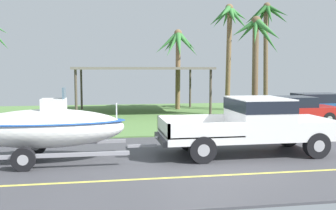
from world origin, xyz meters
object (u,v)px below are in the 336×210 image
object	(u,v)px
parked_sedan_far	(320,106)
pickup_truck_towing	(257,122)
palm_tree_near_left	(178,48)
palm_tree_far_left	(266,26)
parked_sedan_near	(289,111)
palm_tree_far_right	(229,27)
boat_on_trailer	(46,128)
palm_tree_near_right	(258,42)
carport_awning	(141,69)

from	to	relation	value
parked_sedan_far	pickup_truck_towing	bearing A→B (deg)	-131.75
palm_tree_near_left	palm_tree_far_left	world-z (taller)	palm_tree_far_left
pickup_truck_towing	parked_sedan_near	bearing A→B (deg)	54.90
parked_sedan_far	palm_tree_near_left	world-z (taller)	palm_tree_near_left
parked_sedan_far	palm_tree_far_right	distance (m)	7.48
parked_sedan_far	boat_on_trailer	bearing A→B (deg)	-149.62
palm_tree_near_left	palm_tree_far_right	world-z (taller)	palm_tree_far_right
palm_tree_near_left	boat_on_trailer	bearing A→B (deg)	-116.45
pickup_truck_towing	palm_tree_near_right	bearing A→B (deg)	67.30
palm_tree_near_left	palm_tree_far_left	bearing A→B (deg)	-18.26
parked_sedan_far	palm_tree_far_left	distance (m)	6.16
carport_awning	palm_tree_far_right	distance (m)	6.37
pickup_truck_towing	palm_tree_far_right	bearing A→B (deg)	75.49
pickup_truck_towing	palm_tree_near_left	bearing A→B (deg)	89.90
palm_tree_near_left	pickup_truck_towing	bearing A→B (deg)	-90.10
palm_tree_far_right	carport_awning	bearing A→B (deg)	-176.99
carport_awning	palm_tree_far_left	size ratio (longest dim) A/B	1.15
carport_awning	palm_tree_near_left	distance (m)	3.31
pickup_truck_towing	palm_tree_far_left	bearing A→B (deg)	64.89
palm_tree_near_left	palm_tree_near_right	size ratio (longest dim) A/B	0.95
parked_sedan_near	carport_awning	distance (m)	9.23
carport_awning	palm_tree_near_right	distance (m)	7.19
pickup_truck_towing	palm_tree_far_left	xyz separation A→B (m)	(5.39, 11.51, 4.44)
parked_sedan_far	parked_sedan_near	bearing A→B (deg)	-145.18
pickup_truck_towing	palm_tree_near_right	xyz separation A→B (m)	(3.48, 8.32, 3.18)
boat_on_trailer	palm_tree_far_left	bearing A→B (deg)	43.86
boat_on_trailer	parked_sedan_far	world-z (taller)	boat_on_trailer
pickup_truck_towing	parked_sedan_far	xyz separation A→B (m)	(7.23, 8.10, -0.35)
parked_sedan_near	palm_tree_near_left	bearing A→B (deg)	120.00
palm_tree_near_left	palm_tree_far_left	size ratio (longest dim) A/B	0.77
palm_tree_near_left	palm_tree_far_right	xyz separation A→B (m)	(3.12, -1.13, 1.30)
pickup_truck_towing	palm_tree_far_left	distance (m)	13.47
carport_awning	palm_tree_near_right	size ratio (longest dim) A/B	1.41
pickup_truck_towing	boat_on_trailer	xyz separation A→B (m)	(-6.58, 0.00, -0.01)
boat_on_trailer	pickup_truck_towing	bearing A→B (deg)	-0.00
pickup_truck_towing	carport_awning	bearing A→B (deg)	102.43
parked_sedan_far	palm_tree_near_right	size ratio (longest dim) A/B	0.79
carport_awning	palm_tree_far_left	distance (m)	8.46
parked_sedan_near	parked_sedan_far	distance (m)	3.66
boat_on_trailer	palm_tree_far_right	bearing A→B (deg)	51.33
palm_tree_far_left	palm_tree_near_right	bearing A→B (deg)	-120.95
palm_tree_near_left	palm_tree_near_right	world-z (taller)	palm_tree_near_right
parked_sedan_near	carport_awning	xyz separation A→B (m)	(-6.84, 5.85, 2.07)
palm_tree_near_right	palm_tree_far_right	distance (m)	4.05
boat_on_trailer	parked_sedan_far	size ratio (longest dim) A/B	1.31
pickup_truck_towing	palm_tree_near_right	world-z (taller)	palm_tree_near_right
boat_on_trailer	parked_sedan_near	distance (m)	12.37
boat_on_trailer	carport_awning	distance (m)	12.62
palm_tree_near_right	palm_tree_far_left	bearing A→B (deg)	59.05
parked_sedan_near	palm_tree_far_right	distance (m)	7.85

